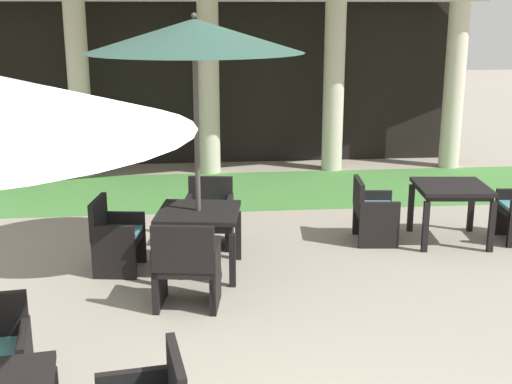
% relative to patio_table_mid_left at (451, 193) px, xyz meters
% --- Properties ---
extents(lawn_strip, '(12.21, 2.51, 0.01)m').
position_rel_patio_table_mid_left_xyz_m(lawn_strip, '(-2.97, 2.84, -0.65)').
color(lawn_strip, '#47843D').
rests_on(lawn_strip, ground).
extents(patio_table_mid_left, '(0.97, 0.97, 0.76)m').
position_rel_patio_table_mid_left_xyz_m(patio_table_mid_left, '(0.00, 0.00, 0.00)').
color(patio_table_mid_left, black).
rests_on(patio_table_mid_left, ground).
extents(patio_chair_mid_left_west, '(0.57, 0.66, 0.83)m').
position_rel_patio_table_mid_left_xyz_m(patio_chair_mid_left_west, '(-0.99, 0.10, -0.26)').
color(patio_chair_mid_left_west, black).
rests_on(patio_chair_mid_left_west, ground).
extents(patio_table_mid_right, '(1.03, 1.03, 0.74)m').
position_rel_patio_table_mid_left_xyz_m(patio_table_mid_right, '(-3.26, -0.75, -0.02)').
color(patio_table_mid_right, black).
rests_on(patio_table_mid_right, ground).
extents(patio_umbrella_mid_right, '(2.35, 2.35, 2.90)m').
position_rel_patio_table_mid_left_xyz_m(patio_umbrella_mid_right, '(-3.26, -0.75, 1.98)').
color(patio_umbrella_mid_right, '#2D2D2D').
rests_on(patio_umbrella_mid_right, ground).
extents(patio_chair_mid_right_north, '(0.67, 0.66, 0.84)m').
position_rel_patio_table_mid_left_xyz_m(patio_chair_mid_right_north, '(-3.12, 0.20, -0.26)').
color(patio_chair_mid_right_north, black).
rests_on(patio_chair_mid_right_north, ground).
extents(patio_chair_mid_right_south, '(0.70, 0.61, 0.93)m').
position_rel_patio_table_mid_left_xyz_m(patio_chair_mid_right_south, '(-3.40, -1.71, -0.22)').
color(patio_chair_mid_right_south, black).
rests_on(patio_chair_mid_right_south, ground).
extents(patio_chair_mid_right_west, '(0.58, 0.66, 0.86)m').
position_rel_patio_table_mid_left_xyz_m(patio_chair_mid_right_west, '(-4.21, -0.61, -0.26)').
color(patio_chair_mid_right_west, black).
rests_on(patio_chair_mid_right_west, ground).
extents(terracotta_urn, '(0.32, 0.32, 0.46)m').
position_rel_patio_table_mid_left_xyz_m(terracotta_urn, '(-3.26, 1.15, -0.46)').
color(terracotta_urn, brown).
rests_on(terracotta_urn, ground).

